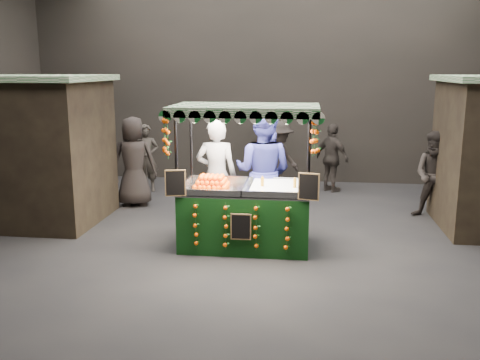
# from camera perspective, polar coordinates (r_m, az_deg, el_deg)

# --- Properties ---
(ground) EXTENTS (12.00, 12.00, 0.00)m
(ground) POSITION_cam_1_polar(r_m,az_deg,el_deg) (8.29, 2.25, -7.23)
(ground) COLOR black
(ground) RESTS_ON ground
(market_hall) EXTENTS (12.10, 10.10, 5.05)m
(market_hall) POSITION_cam_1_polar(r_m,az_deg,el_deg) (7.85, 2.46, 16.77)
(market_hall) COLOR black
(market_hall) RESTS_ON ground
(neighbour_stall_left) EXTENTS (3.00, 2.20, 2.60)m
(neighbour_stall_left) POSITION_cam_1_polar(r_m,az_deg,el_deg) (10.25, -22.50, 3.13)
(neighbour_stall_left) COLOR black
(neighbour_stall_left) RESTS_ON ground
(juice_stall) EXTENTS (2.26, 1.33, 2.19)m
(juice_stall) POSITION_cam_1_polar(r_m,az_deg,el_deg) (8.10, 0.61, -2.64)
(juice_stall) COLOR black
(juice_stall) RESTS_ON ground
(vendor_grey) EXTENTS (0.71, 0.48, 1.89)m
(vendor_grey) POSITION_cam_1_polar(r_m,az_deg,el_deg) (8.96, -2.55, 0.51)
(vendor_grey) COLOR gray
(vendor_grey) RESTS_ON ground
(vendor_blue) EXTENTS (1.17, 1.01, 2.06)m
(vendor_blue) POSITION_cam_1_polar(r_m,az_deg,el_deg) (8.83, 2.49, 0.90)
(vendor_blue) COLOR navy
(vendor_blue) RESTS_ON ground
(shopper_0) EXTENTS (0.61, 0.46, 1.50)m
(shopper_0) POSITION_cam_1_polar(r_m,az_deg,el_deg) (12.00, -10.03, 2.35)
(shopper_0) COLOR #2E2A26
(shopper_0) RESTS_ON ground
(shopper_1) EXTENTS (0.97, 0.90, 1.61)m
(shopper_1) POSITION_cam_1_polar(r_m,az_deg,el_deg) (10.25, 20.28, 0.45)
(shopper_1) COLOR #282220
(shopper_1) RESTS_ON ground
(shopper_2) EXTENTS (0.90, 0.88, 1.52)m
(shopper_2) POSITION_cam_1_polar(r_m,az_deg,el_deg) (11.95, 9.89, 2.35)
(shopper_2) COLOR #2E2825
(shopper_2) RESTS_ON ground
(shopper_3) EXTENTS (1.16, 1.19, 1.64)m
(shopper_3) POSITION_cam_1_polar(r_m,az_deg,el_deg) (11.21, 4.19, 2.17)
(shopper_3) COLOR black
(shopper_3) RESTS_ON ground
(shopper_4) EXTENTS (0.96, 0.71, 1.79)m
(shopper_4) POSITION_cam_1_polar(r_m,az_deg,el_deg) (10.76, -11.35, 1.96)
(shopper_4) COLOR black
(shopper_4) RESTS_ON ground
(shopper_6) EXTENTS (0.53, 0.70, 1.75)m
(shopper_6) POSITION_cam_1_polar(r_m,az_deg,el_deg) (12.45, 2.45, 3.45)
(shopper_6) COLOR black
(shopper_6) RESTS_ON ground
(shopper_7) EXTENTS (1.13, 0.54, 1.87)m
(shopper_7) POSITION_cam_1_polar(r_m,az_deg,el_deg) (11.98, -18.42, 2.79)
(shopper_7) COLOR #2C2524
(shopper_7) RESTS_ON ground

